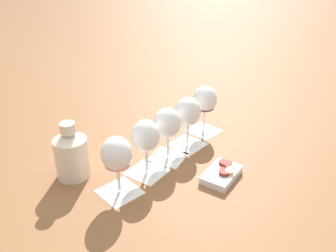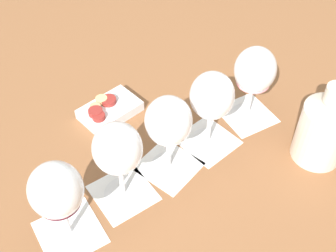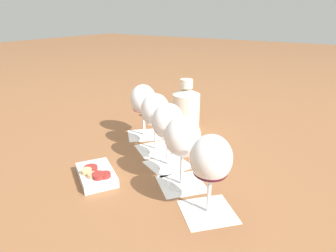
# 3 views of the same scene
# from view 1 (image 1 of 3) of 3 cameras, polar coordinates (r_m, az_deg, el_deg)

# --- Properties ---
(ground_plane) EXTENTS (8.00, 8.00, 0.00)m
(ground_plane) POSITION_cam_1_polar(r_m,az_deg,el_deg) (1.23, -0.04, -5.04)
(ground_plane) COLOR brown
(tasting_card_0) EXTENTS (0.16, 0.16, 0.00)m
(tasting_card_0) POSITION_cam_1_polar(r_m,az_deg,el_deg) (1.08, -7.76, -10.40)
(tasting_card_0) COLOR white
(tasting_card_0) RESTS_ON ground_plane
(tasting_card_1) EXTENTS (0.16, 0.15, 0.00)m
(tasting_card_1) POSITION_cam_1_polar(r_m,az_deg,el_deg) (1.16, -3.41, -7.34)
(tasting_card_1) COLOR white
(tasting_card_1) RESTS_ON ground_plane
(tasting_card_2) EXTENTS (0.15, 0.15, 0.00)m
(tasting_card_2) POSITION_cam_1_polar(r_m,az_deg,el_deg) (1.23, 0.11, -4.91)
(tasting_card_2) COLOR white
(tasting_card_2) RESTS_ON ground_plane
(tasting_card_3) EXTENTS (0.16, 0.16, 0.00)m
(tasting_card_3) POSITION_cam_1_polar(r_m,az_deg,el_deg) (1.31, 3.11, -2.94)
(tasting_card_3) COLOR white
(tasting_card_3) RESTS_ON ground_plane
(tasting_card_4) EXTENTS (0.16, 0.16, 0.00)m
(tasting_card_4) POSITION_cam_1_polar(r_m,az_deg,el_deg) (1.40, 5.70, -0.72)
(tasting_card_4) COLOR white
(tasting_card_4) RESTS_ON ground_plane
(wine_glass_0) EXTENTS (0.09, 0.09, 0.18)m
(wine_glass_0) POSITION_cam_1_polar(r_m,az_deg,el_deg) (1.01, -8.21, -4.80)
(wine_glass_0) COLOR white
(wine_glass_0) RESTS_ON tasting_card_0
(wine_glass_1) EXTENTS (0.09, 0.09, 0.18)m
(wine_glass_1) POSITION_cam_1_polar(r_m,az_deg,el_deg) (1.09, -3.59, -1.99)
(wine_glass_1) COLOR white
(wine_glass_1) RESTS_ON tasting_card_1
(wine_glass_2) EXTENTS (0.09, 0.09, 0.18)m
(wine_glass_2) POSITION_cam_1_polar(r_m,az_deg,el_deg) (1.17, 0.11, 0.23)
(wine_glass_2) COLOR white
(wine_glass_2) RESTS_ON tasting_card_2
(wine_glass_3) EXTENTS (0.09, 0.09, 0.18)m
(wine_glass_3) POSITION_cam_1_polar(r_m,az_deg,el_deg) (1.25, 3.25, 1.99)
(wine_glass_3) COLOR white
(wine_glass_3) RESTS_ON tasting_card_3
(wine_glass_4) EXTENTS (0.09, 0.09, 0.18)m
(wine_glass_4) POSITION_cam_1_polar(r_m,az_deg,el_deg) (1.35, 5.95, 3.95)
(wine_glass_4) COLOR white
(wine_glass_4) RESTS_ON tasting_card_4
(ceramic_vase) EXTENTS (0.10, 0.10, 0.19)m
(ceramic_vase) POSITION_cam_1_polar(r_m,az_deg,el_deg) (1.14, -15.23, -4.30)
(ceramic_vase) COLOR beige
(ceramic_vase) RESTS_ON ground_plane
(snack_dish) EXTENTS (0.15, 0.16, 0.04)m
(snack_dish) POSITION_cam_1_polar(r_m,az_deg,el_deg) (1.14, 8.67, -7.56)
(snack_dish) COLOR silver
(snack_dish) RESTS_ON ground_plane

